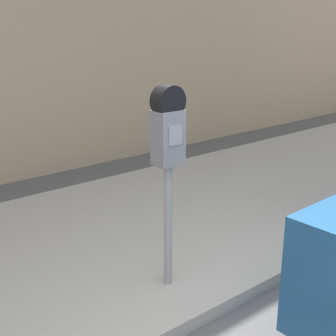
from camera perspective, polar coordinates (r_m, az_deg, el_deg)
sidewalk at (r=4.29m, az=-8.44°, el=-9.14°), size 24.00×2.80×0.11m
parking_meter at (r=3.15m, az=0.01°, el=3.00°), size 0.22×0.15×1.46m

